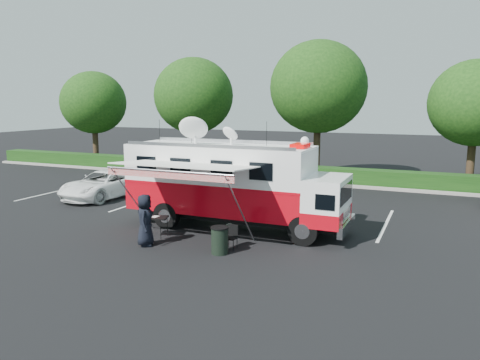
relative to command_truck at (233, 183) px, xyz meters
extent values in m
plane|color=black|center=(0.08, 0.00, -1.84)|extent=(120.00, 120.00, 0.00)
cube|color=#9E998E|center=(4.08, 11.00, -1.76)|extent=(60.00, 0.35, 0.15)
cube|color=black|center=(4.08, 11.90, -1.34)|extent=(60.00, 1.20, 1.00)
cylinder|color=black|center=(-17.92, 13.00, 0.16)|extent=(0.44, 0.44, 4.00)
ellipsoid|color=#14380F|center=(-17.92, 13.00, 3.12)|extent=(5.12, 5.12, 4.86)
cylinder|color=black|center=(-8.92, 13.00, 0.36)|extent=(0.44, 0.44, 4.40)
ellipsoid|color=#14380F|center=(-8.92, 13.00, 3.62)|extent=(5.63, 5.63, 5.35)
cylinder|color=black|center=(0.08, 13.00, 0.56)|extent=(0.44, 0.44, 4.80)
ellipsoid|color=#14380F|center=(0.08, 13.00, 4.12)|extent=(6.14, 6.14, 5.84)
cylinder|color=black|center=(9.08, 13.00, 0.16)|extent=(0.44, 0.44, 4.00)
ellipsoid|color=#14380F|center=(9.08, 13.00, 3.12)|extent=(5.12, 5.12, 4.86)
cube|color=silver|center=(-12.42, 3.00, -1.83)|extent=(0.12, 5.50, 0.01)
cube|color=silver|center=(-6.42, 3.00, -1.83)|extent=(0.12, 5.50, 0.01)
cube|color=silver|center=(-0.42, 3.00, -1.83)|extent=(0.12, 5.50, 0.01)
cube|color=silver|center=(5.58, 3.00, -1.83)|extent=(0.12, 5.50, 0.01)
cube|color=black|center=(0.08, 0.00, -1.30)|extent=(8.38, 1.36, 0.29)
cylinder|color=black|center=(3.20, -1.07, -1.30)|extent=(1.07, 0.31, 1.07)
cylinder|color=black|center=(3.20, 1.07, -1.30)|extent=(1.07, 0.31, 1.07)
cylinder|color=black|center=(-2.46, -1.07, -1.30)|extent=(1.07, 0.31, 1.07)
cylinder|color=black|center=(-2.46, 1.07, -1.30)|extent=(1.07, 0.31, 1.07)
cube|color=silver|center=(4.51, 0.00, -1.25)|extent=(0.19, 2.44, 0.39)
cube|color=white|center=(3.78, 0.00, -0.32)|extent=(1.36, 2.44, 1.66)
cube|color=red|center=(3.78, 0.00, -0.91)|extent=(1.38, 2.46, 0.54)
cube|color=black|center=(4.41, 0.00, -0.03)|extent=(0.12, 2.14, 0.68)
cube|color=red|center=(-0.60, 0.00, -0.57)|extent=(7.41, 2.44, 1.17)
cube|color=red|center=(-0.60, 0.00, 0.02)|extent=(7.43, 2.46, 0.10)
cube|color=white|center=(-0.60, 0.00, 0.75)|extent=(7.41, 2.44, 1.36)
cube|color=white|center=(-0.60, 0.00, 1.47)|extent=(7.41, 2.44, 0.08)
cube|color=#CC0505|center=(2.71, 0.00, 1.60)|extent=(0.54, 0.93, 0.16)
sphere|color=white|center=(2.61, 0.97, 1.70)|extent=(0.33, 0.33, 0.33)
ellipsoid|color=white|center=(-1.68, -0.15, 2.16)|extent=(1.17, 1.17, 0.35)
ellipsoid|color=white|center=(-0.21, 0.20, 1.97)|extent=(0.68, 0.68, 0.19)
cylinder|color=black|center=(-3.63, 0.39, 1.97)|extent=(0.02, 0.02, 0.97)
cylinder|color=black|center=(-2.07, 0.39, 1.97)|extent=(0.02, 0.02, 0.97)
cylinder|color=black|center=(1.25, 0.39, 1.97)|extent=(0.02, 0.02, 0.97)
cube|color=white|center=(-0.80, -2.39, 0.99)|extent=(4.87, 2.34, 0.20)
cube|color=red|center=(-0.80, -3.54, 0.82)|extent=(4.87, 0.04, 0.27)
cylinder|color=#B2B2B7|center=(-0.80, -3.56, 0.93)|extent=(4.87, 0.07, 0.07)
cylinder|color=#B2B2B7|center=(-2.99, -2.46, -0.45)|extent=(0.05, 2.53, 2.81)
cylinder|color=#B2B2B7|center=(1.39, -2.46, -0.45)|extent=(0.05, 2.53, 2.81)
imported|color=white|center=(-8.78, 2.85, -1.84)|extent=(2.76, 5.29, 1.42)
imported|color=black|center=(-1.92, -3.31, -1.84)|extent=(0.91, 1.06, 1.85)
cube|color=black|center=(-2.21, -2.23, -1.10)|extent=(1.04, 0.88, 0.04)
cylinder|color=black|center=(-2.57, -2.46, -1.47)|extent=(0.02, 0.02, 0.73)
cylinder|color=black|center=(-2.57, -2.00, -1.47)|extent=(0.02, 0.02, 0.73)
cylinder|color=black|center=(-1.84, -2.46, -1.47)|extent=(0.02, 0.02, 0.73)
cylinder|color=black|center=(-1.84, -2.00, -1.47)|extent=(0.02, 0.02, 0.73)
cube|color=silver|center=(-2.26, -2.18, -1.08)|extent=(0.23, 0.31, 0.01)
cube|color=black|center=(1.03, -2.49, -1.44)|extent=(0.47, 0.47, 0.04)
cube|color=black|center=(1.03, -2.29, -1.22)|extent=(0.40, 0.11, 0.44)
cylinder|color=black|center=(0.88, -2.65, -1.64)|extent=(0.02, 0.02, 0.40)
cylinder|color=black|center=(0.88, -2.33, -1.64)|extent=(0.02, 0.02, 0.40)
cylinder|color=black|center=(1.19, -2.65, -1.64)|extent=(0.02, 0.02, 0.40)
cylinder|color=black|center=(1.19, -2.33, -1.64)|extent=(0.02, 0.02, 0.40)
cylinder|color=black|center=(0.89, -3.08, -1.39)|extent=(0.57, 0.57, 0.88)
cylinder|color=black|center=(0.89, -3.08, -0.93)|extent=(0.62, 0.62, 0.04)
camera|label=1|loc=(7.50, -16.64, 3.21)|focal=35.00mm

